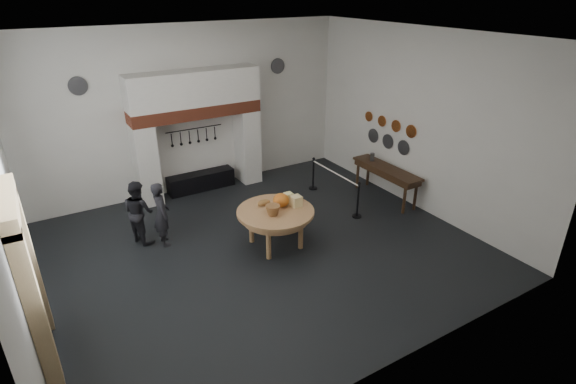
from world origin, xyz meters
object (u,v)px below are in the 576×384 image
iron_range (201,181)px  barrier_post_near (358,201)px  work_table (275,212)px  visitor_near (161,214)px  visitor_far (139,212)px  barrier_post_far (313,174)px  side_table (387,169)px

iron_range → barrier_post_near: bearing=-52.7°
work_table → iron_range: bearing=95.1°
visitor_near → visitor_far: 0.57m
work_table → visitor_far: bearing=145.2°
barrier_post_near → barrier_post_far: size_ratio=1.00×
visitor_far → barrier_post_near: bearing=-131.2°
iron_range → work_table: bearing=-84.9°
visitor_far → barrier_post_far: 4.98m
visitor_near → visitor_far: bearing=45.6°
visitor_near → side_table: size_ratio=0.68×
work_table → barrier_post_far: barrier_post_far is taller
iron_range → visitor_far: bearing=-138.1°
visitor_near → barrier_post_near: visitor_near is taller
iron_range → side_table: bearing=-37.5°
side_table → barrier_post_near: (-1.33, -0.48, -0.42)m
visitor_far → work_table: bearing=-147.6°
visitor_near → barrier_post_near: 4.74m
iron_range → work_table: work_table is taller
work_table → barrier_post_near: (2.43, 0.11, -0.39)m
visitor_near → visitor_far: visitor_near is taller
side_table → barrier_post_far: same height
work_table → visitor_near: 2.53m
visitor_near → visitor_far: size_ratio=1.02×
barrier_post_far → work_table: bearing=-139.0°
iron_range → side_table: 5.21m
work_table → visitor_far: size_ratio=1.16×
work_table → visitor_far: visitor_far is taller
visitor_near → side_table: (5.90, -0.78, 0.12)m
side_table → barrier_post_far: (-1.33, 1.52, -0.42)m
side_table → barrier_post_far: size_ratio=2.44×
iron_range → barrier_post_far: size_ratio=2.11×
work_table → side_table: 3.81m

